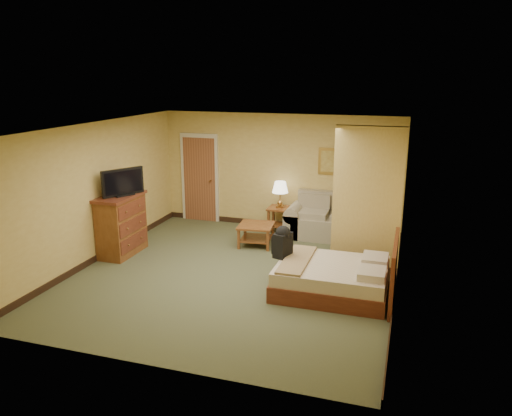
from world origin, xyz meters
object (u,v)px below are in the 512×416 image
at_px(loveseat, 330,224).
at_px(coffee_table, 256,230).
at_px(dresser, 121,224).
at_px(bed, 336,278).

xyz_separation_m(loveseat, coffee_table, (-1.38, -0.98, 0.01)).
bearing_deg(loveseat, coffee_table, -144.56).
height_order(coffee_table, dresser, dresser).
relative_size(loveseat, bed, 1.01).
bearing_deg(coffee_table, bed, -43.39).
distance_m(coffee_table, dresser, 2.69).
bearing_deg(dresser, loveseat, 30.93).
bearing_deg(bed, dresser, 172.46).
distance_m(loveseat, dresser, 4.37).
height_order(coffee_table, bed, bed).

